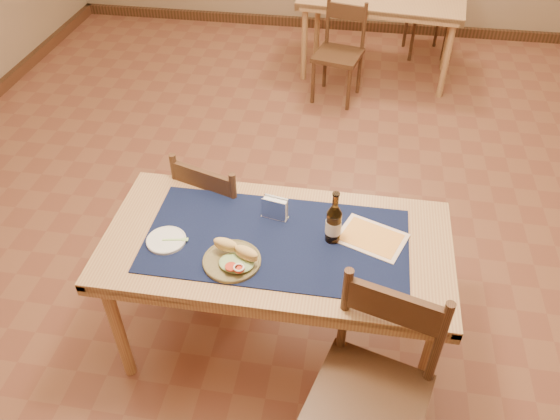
# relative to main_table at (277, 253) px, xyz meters

# --- Properties ---
(room) EXTENTS (6.04, 7.04, 2.84)m
(room) POSITION_rel_main_table_xyz_m (0.00, 0.80, 0.73)
(room) COLOR brown
(room) RESTS_ON ground
(main_table) EXTENTS (1.60, 0.80, 0.75)m
(main_table) POSITION_rel_main_table_xyz_m (0.00, 0.00, 0.00)
(main_table) COLOR tan
(main_table) RESTS_ON ground
(placemat) EXTENTS (1.20, 0.60, 0.01)m
(placemat) POSITION_rel_main_table_xyz_m (0.00, 0.00, 0.09)
(placemat) COLOR black
(placemat) RESTS_ON main_table
(baseboard) EXTENTS (6.00, 7.00, 0.10)m
(baseboard) POSITION_rel_main_table_xyz_m (0.00, 0.80, -0.62)
(baseboard) COLOR #4D2C1B
(baseboard) RESTS_ON ground
(back_table) EXTENTS (1.52, 0.88, 0.75)m
(back_table) POSITION_rel_main_table_xyz_m (0.43, 3.23, 0.00)
(back_table) COLOR tan
(back_table) RESTS_ON ground
(chair_main_far) EXTENTS (0.52, 0.52, 0.90)m
(chair_main_far) POSITION_rel_main_table_xyz_m (-0.39, 0.46, -0.20)
(chair_main_far) COLOR #4D2C1B
(chair_main_far) RESTS_ON ground
(chair_main_near) EXTENTS (0.55, 0.55, 0.97)m
(chair_main_near) POSITION_rel_main_table_xyz_m (0.48, -0.54, -0.16)
(chair_main_near) COLOR #4D2C1B
(chair_main_near) RESTS_ON ground
(chair_back_near) EXTENTS (0.46, 0.46, 0.83)m
(chair_back_near) POSITION_rel_main_table_xyz_m (0.10, 2.74, -0.24)
(chair_back_near) COLOR #4D2C1B
(chair_back_near) RESTS_ON ground
(chair_back_far) EXTENTS (0.45, 0.45, 0.83)m
(chair_back_far) POSITION_rel_main_table_xyz_m (0.92, 3.74, -0.23)
(chair_back_far) COLOR #4D2C1B
(chair_back_far) RESTS_ON ground
(sandwich_plate) EXTENTS (0.26, 0.26, 0.10)m
(sandwich_plate) POSITION_rel_main_table_xyz_m (-0.16, -0.17, 0.11)
(sandwich_plate) COLOR brown
(sandwich_plate) RESTS_ON placemat
(side_plate) EXTENTS (0.18, 0.18, 0.02)m
(side_plate) POSITION_rel_main_table_xyz_m (-0.50, -0.09, 0.10)
(side_plate) COLOR silver
(side_plate) RESTS_ON placemat
(fork) EXTENTS (0.12, 0.04, 0.00)m
(fork) POSITION_rel_main_table_xyz_m (-0.44, -0.09, 0.10)
(fork) COLOR #A2D876
(fork) RESTS_ON side_plate
(beer_bottle) EXTENTS (0.07, 0.07, 0.27)m
(beer_bottle) POSITION_rel_main_table_xyz_m (0.25, 0.04, 0.19)
(beer_bottle) COLOR #462B0C
(beer_bottle) RESTS_ON placemat
(napkin_holder) EXTENTS (0.13, 0.07, 0.11)m
(napkin_holder) POSITION_rel_main_table_xyz_m (-0.03, 0.15, 0.14)
(napkin_holder) COLOR silver
(napkin_holder) RESTS_ON placemat
(menu_card) EXTENTS (0.36, 0.31, 0.01)m
(menu_card) POSITION_rel_main_table_xyz_m (0.43, 0.08, 0.09)
(menu_card) COLOR beige
(menu_card) RESTS_ON placemat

